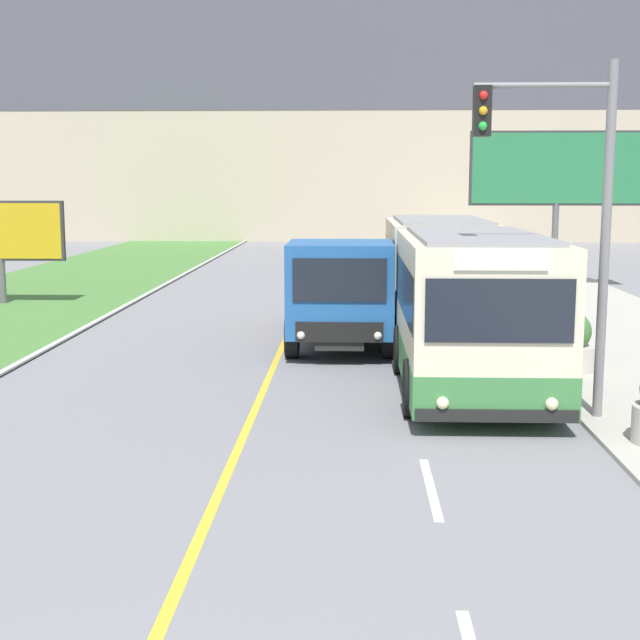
{
  "coord_description": "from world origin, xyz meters",
  "views": [
    {
      "loc": [
        1.71,
        -3.44,
        3.96
      ],
      "look_at": [
        1.1,
        13.12,
        1.4
      ],
      "focal_mm": 50.0,
      "sensor_mm": 36.0,
      "label": 1
    }
  ],
  "objects_px": {
    "billboard_large": "(557,172)",
    "dump_truck": "(341,295)",
    "traffic_light_mast": "(567,196)",
    "city_bus": "(453,292)",
    "planter_round_second": "(570,344)"
  },
  "relations": [
    {
      "from": "city_bus",
      "to": "dump_truck",
      "type": "xyz_separation_m",
      "value": [
        -2.53,
        1.19,
        -0.22
      ]
    },
    {
      "from": "city_bus",
      "to": "planter_round_second",
      "type": "distance_m",
      "value": 2.85
    },
    {
      "from": "city_bus",
      "to": "billboard_large",
      "type": "xyz_separation_m",
      "value": [
        5.24,
        13.51,
        2.8
      ]
    },
    {
      "from": "dump_truck",
      "to": "planter_round_second",
      "type": "height_order",
      "value": "dump_truck"
    },
    {
      "from": "billboard_large",
      "to": "city_bus",
      "type": "bearing_deg",
      "value": -111.19
    },
    {
      "from": "traffic_light_mast",
      "to": "planter_round_second",
      "type": "relative_size",
      "value": 4.68
    },
    {
      "from": "city_bus",
      "to": "billboard_large",
      "type": "relative_size",
      "value": 1.99
    },
    {
      "from": "billboard_large",
      "to": "dump_truck",
      "type": "bearing_deg",
      "value": -122.21
    },
    {
      "from": "city_bus",
      "to": "billboard_large",
      "type": "distance_m",
      "value": 14.76
    },
    {
      "from": "dump_truck",
      "to": "planter_round_second",
      "type": "relative_size",
      "value": 5.31
    },
    {
      "from": "billboard_large",
      "to": "planter_round_second",
      "type": "height_order",
      "value": "billboard_large"
    },
    {
      "from": "dump_truck",
      "to": "traffic_light_mast",
      "type": "height_order",
      "value": "traffic_light_mast"
    },
    {
      "from": "billboard_large",
      "to": "traffic_light_mast",
      "type": "bearing_deg",
      "value": -102.13
    },
    {
      "from": "planter_round_second",
      "to": "traffic_light_mast",
      "type": "bearing_deg",
      "value": -105.91
    },
    {
      "from": "dump_truck",
      "to": "planter_round_second",
      "type": "bearing_deg",
      "value": -28.66
    }
  ]
}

